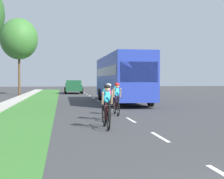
% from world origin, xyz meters
% --- Properties ---
extents(ground_plane, '(120.00, 120.00, 0.00)m').
position_xyz_m(ground_plane, '(0.00, 20.00, 0.00)').
color(ground_plane, '#38383A').
extents(grass_verge, '(2.84, 70.00, 0.01)m').
position_xyz_m(grass_verge, '(-4.71, 20.00, 0.00)').
color(grass_verge, '#38722D').
rests_on(grass_verge, ground_plane).
extents(sidewalk_concrete, '(1.25, 70.00, 0.10)m').
position_xyz_m(sidewalk_concrete, '(-6.75, 20.00, 0.00)').
color(sidewalk_concrete, '#B2ADA3').
rests_on(sidewalk_concrete, ground_plane).
extents(lane_markings_center, '(0.12, 53.49, 0.01)m').
position_xyz_m(lane_markings_center, '(0.00, 24.00, 0.00)').
color(lane_markings_center, white).
rests_on(lane_markings_center, ground_plane).
extents(cyclist_lead, '(0.42, 1.72, 1.58)m').
position_xyz_m(cyclist_lead, '(-1.38, 8.71, 0.81)').
color(cyclist_lead, black).
rests_on(cyclist_lead, ground_plane).
extents(cyclist_trailing, '(0.42, 1.72, 1.58)m').
position_xyz_m(cyclist_trailing, '(-1.02, 11.03, 0.81)').
color(cyclist_trailing, black).
rests_on(cyclist_trailing, ground_plane).
extents(cyclist_distant, '(0.42, 1.72, 1.58)m').
position_xyz_m(cyclist_distant, '(-0.30, 13.10, 0.81)').
color(cyclist_distant, black).
rests_on(cyclist_distant, ground_plane).
extents(bus_blue, '(2.78, 11.60, 3.48)m').
position_xyz_m(bus_blue, '(1.48, 21.71, 1.98)').
color(bus_blue, '#23389E').
rests_on(bus_blue, ground_plane).
extents(pickup_dark_green, '(2.22, 5.10, 1.64)m').
position_xyz_m(pickup_dark_green, '(-1.53, 38.75, 0.83)').
color(pickup_dark_green, '#194C2D').
rests_on(pickup_dark_green, ground_plane).
extents(street_tree_far, '(4.23, 4.23, 8.66)m').
position_xyz_m(street_tree_far, '(-7.72, 36.19, 6.32)').
color(street_tree_far, brown).
rests_on(street_tree_far, ground_plane).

